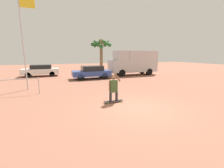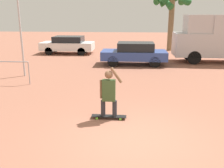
{
  "view_description": "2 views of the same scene",
  "coord_description": "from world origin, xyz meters",
  "px_view_note": "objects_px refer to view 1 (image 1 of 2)",
  "views": [
    {
      "loc": [
        -3.72,
        -6.15,
        2.6
      ],
      "look_at": [
        -0.73,
        1.79,
        0.95
      ],
      "focal_mm": 24.0,
      "sensor_mm": 36.0,
      "label": 1
    },
    {
      "loc": [
        -0.14,
        -5.89,
        3.14
      ],
      "look_at": [
        -0.82,
        2.22,
        0.86
      ],
      "focal_mm": 40.0,
      "sensor_mm": 36.0,
      "label": 2
    }
  ],
  "objects_px": {
    "parked_car_white": "(41,70)",
    "flagpole": "(24,37)",
    "camper_van": "(134,62)",
    "parked_car_blue": "(92,72)",
    "palm_tree_near_van": "(101,45)",
    "skateboard": "(114,101)",
    "person_skateboarder": "(114,87)"
  },
  "relations": [
    {
      "from": "camper_van",
      "to": "parked_car_blue",
      "type": "height_order",
      "value": "camper_van"
    },
    {
      "from": "camper_van",
      "to": "skateboard",
      "type": "bearing_deg",
      "value": -123.92
    },
    {
      "from": "flagpole",
      "to": "parked_car_white",
      "type": "bearing_deg",
      "value": 88.18
    },
    {
      "from": "skateboard",
      "to": "person_skateboarder",
      "type": "height_order",
      "value": "person_skateboarder"
    },
    {
      "from": "parked_car_white",
      "to": "palm_tree_near_van",
      "type": "bearing_deg",
      "value": 16.62
    },
    {
      "from": "palm_tree_near_van",
      "to": "flagpole",
      "type": "distance_m",
      "value": 13.64
    },
    {
      "from": "palm_tree_near_van",
      "to": "parked_car_blue",
      "type": "bearing_deg",
      "value": -114.78
    },
    {
      "from": "camper_van",
      "to": "parked_car_blue",
      "type": "bearing_deg",
      "value": -167.71
    },
    {
      "from": "person_skateboarder",
      "to": "camper_van",
      "type": "height_order",
      "value": "camper_van"
    },
    {
      "from": "camper_van",
      "to": "palm_tree_near_van",
      "type": "bearing_deg",
      "value": 116.85
    },
    {
      "from": "parked_car_blue",
      "to": "palm_tree_near_van",
      "type": "bearing_deg",
      "value": 65.22
    },
    {
      "from": "parked_car_white",
      "to": "flagpole",
      "type": "height_order",
      "value": "flagpole"
    },
    {
      "from": "palm_tree_near_van",
      "to": "person_skateboarder",
      "type": "bearing_deg",
      "value": -104.25
    },
    {
      "from": "camper_van",
      "to": "parked_car_white",
      "type": "relative_size",
      "value": 1.49
    },
    {
      "from": "camper_van",
      "to": "parked_car_blue",
      "type": "xyz_separation_m",
      "value": [
        -5.96,
        -1.3,
        -0.94
      ]
    },
    {
      "from": "skateboard",
      "to": "person_skateboarder",
      "type": "xyz_separation_m",
      "value": [
        -0.0,
        0.0,
        0.83
      ]
    },
    {
      "from": "person_skateboarder",
      "to": "flagpole",
      "type": "distance_m",
      "value": 7.74
    },
    {
      "from": "skateboard",
      "to": "parked_car_blue",
      "type": "relative_size",
      "value": 0.26
    },
    {
      "from": "person_skateboarder",
      "to": "parked_car_white",
      "type": "distance_m",
      "value": 13.84
    },
    {
      "from": "parked_car_white",
      "to": "parked_car_blue",
      "type": "bearing_deg",
      "value": -38.19
    },
    {
      "from": "camper_van",
      "to": "parked_car_white",
      "type": "xyz_separation_m",
      "value": [
        -11.39,
        2.98,
        -0.95
      ]
    },
    {
      "from": "parked_car_blue",
      "to": "parked_car_white",
      "type": "height_order",
      "value": "parked_car_blue"
    },
    {
      "from": "palm_tree_near_van",
      "to": "flagpole",
      "type": "height_order",
      "value": "flagpole"
    },
    {
      "from": "camper_van",
      "to": "parked_car_white",
      "type": "height_order",
      "value": "camper_van"
    },
    {
      "from": "parked_car_white",
      "to": "flagpole",
      "type": "xyz_separation_m",
      "value": [
        -0.25,
        -7.82,
        3.14
      ]
    },
    {
      "from": "parked_car_blue",
      "to": "person_skateboarder",
      "type": "bearing_deg",
      "value": -95.26
    },
    {
      "from": "person_skateboarder",
      "to": "parked_car_white",
      "type": "height_order",
      "value": "person_skateboarder"
    },
    {
      "from": "camper_van",
      "to": "person_skateboarder",
      "type": "bearing_deg",
      "value": -123.92
    },
    {
      "from": "camper_van",
      "to": "parked_car_blue",
      "type": "distance_m",
      "value": 6.17
    },
    {
      "from": "skateboard",
      "to": "parked_car_blue",
      "type": "distance_m",
      "value": 8.83
    },
    {
      "from": "parked_car_blue",
      "to": "flagpole",
      "type": "bearing_deg",
      "value": -148.05
    },
    {
      "from": "skateboard",
      "to": "parked_car_white",
      "type": "distance_m",
      "value": 13.85
    }
  ]
}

